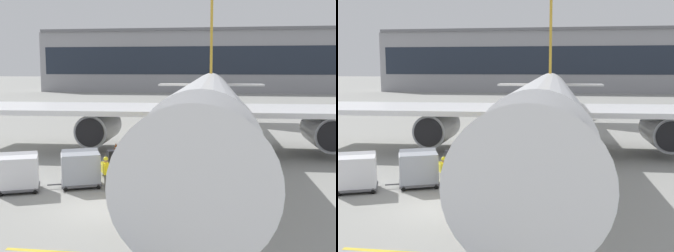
% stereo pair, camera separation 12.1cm
% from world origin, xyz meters
% --- Properties ---
extents(ground_plane, '(600.00, 600.00, 0.00)m').
position_xyz_m(ground_plane, '(0.00, 0.00, 0.00)').
color(ground_plane, gray).
extents(parked_airplane, '(36.95, 46.94, 15.51)m').
position_xyz_m(parked_airplane, '(3.99, 13.88, 3.56)').
color(parked_airplane, white).
rests_on(parked_airplane, ground).
extents(belt_loader, '(5.10, 3.66, 3.32)m').
position_xyz_m(belt_loader, '(0.08, 6.30, 0.91)').
color(belt_loader, gold).
rests_on(belt_loader, ground).
extents(baggage_cart_lead, '(2.81, 2.25, 1.91)m').
position_xyz_m(baggage_cart_lead, '(-2.09, 3.29, 1.00)').
color(baggage_cart_lead, '#515156').
rests_on(baggage_cart_lead, ground).
extents(baggage_cart_second, '(2.81, 2.25, 1.91)m').
position_xyz_m(baggage_cart_second, '(-4.87, 2.04, 1.00)').
color(baggage_cart_second, '#515156').
rests_on(baggage_cart_second, ground).
extents(ground_crew_by_loader, '(0.33, 0.56, 1.74)m').
position_xyz_m(ground_crew_by_loader, '(0.89, 2.62, 1.00)').
color(ground_crew_by_loader, '#333847').
rests_on(ground_crew_by_loader, ground).
extents(ground_crew_by_carts, '(0.38, 0.52, 1.74)m').
position_xyz_m(ground_crew_by_carts, '(-0.56, 2.68, 1.00)').
color(ground_crew_by_carts, '#514C42').
rests_on(ground_crew_by_carts, ground).
extents(ground_crew_marshaller, '(0.37, 0.53, 1.74)m').
position_xyz_m(ground_crew_marshaller, '(-0.47, 6.37, 1.00)').
color(ground_crew_marshaller, '#514C42').
rests_on(ground_crew_marshaller, ground).
extents(safety_cone_engine_keepout, '(0.69, 0.69, 0.78)m').
position_xyz_m(safety_cone_engine_keepout, '(-2.52, 11.97, 0.38)').
color(safety_cone_engine_keepout, black).
rests_on(safety_cone_engine_keepout, ground).
extents(apron_guidance_line_lead_in, '(0.20, 110.00, 0.01)m').
position_xyz_m(apron_guidance_line_lead_in, '(4.02, 12.99, 0.00)').
color(apron_guidance_line_lead_in, yellow).
rests_on(apron_guidance_line_lead_in, ground).
extents(terminal_building, '(105.98, 20.02, 16.05)m').
position_xyz_m(terminal_building, '(9.54, 99.65, 7.97)').
color(terminal_building, '#939399').
rests_on(terminal_building, ground).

